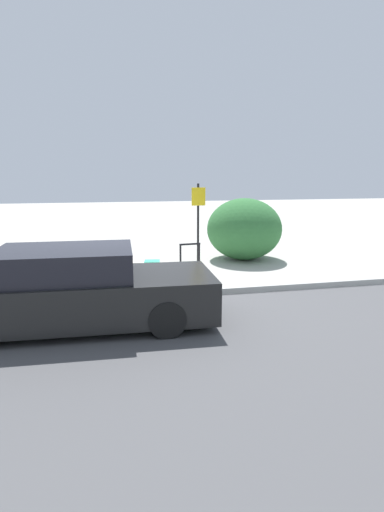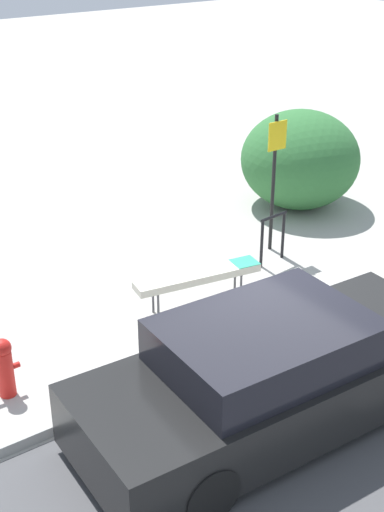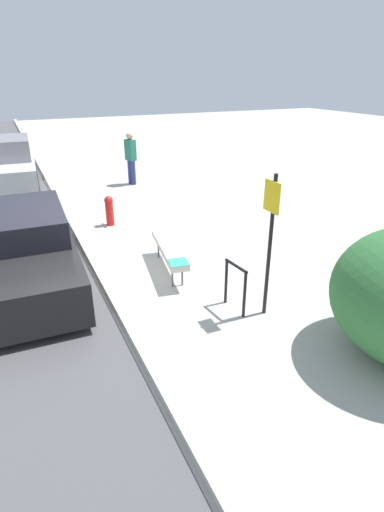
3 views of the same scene
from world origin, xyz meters
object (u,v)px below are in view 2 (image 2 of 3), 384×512
(bench, at_px, (199,276))
(fire_hydrant, at_px, (4,366))
(bike_rack, at_px, (273,234))
(sign_post, at_px, (274,171))
(parked_car_near, at_px, (273,375))

(bench, xyz_separation_m, fire_hydrant, (-3.07, -0.41, -0.06))
(bench, bearing_deg, bike_rack, 23.27)
(sign_post, distance_m, parked_car_near, 4.52)
(bike_rack, xyz_separation_m, sign_post, (0.30, 0.38, 0.88))
(bench, height_order, fire_hydrant, fire_hydrant)
(bench, bearing_deg, parked_car_near, -98.63)
(sign_post, xyz_separation_m, fire_hydrant, (-5.14, -1.22, -0.98))
(sign_post, relative_size, parked_car_near, 0.50)
(sign_post, height_order, parked_car_near, sign_post)
(bench, distance_m, parked_car_near, 2.70)
(bike_rack, height_order, parked_car_near, parked_car_near)
(bench, relative_size, parked_car_near, 0.41)
(fire_hydrant, distance_m, parked_car_near, 3.11)
(fire_hydrant, bearing_deg, parked_car_near, -43.95)
(bike_rack, relative_size, sign_post, 0.36)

